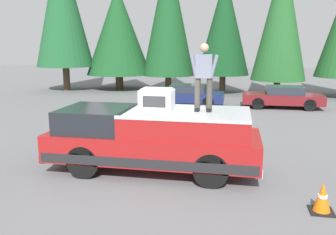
# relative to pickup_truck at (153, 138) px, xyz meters

# --- Properties ---
(ground_plane) EXTENTS (90.00, 90.00, 0.00)m
(ground_plane) POSITION_rel_pickup_truck_xyz_m (0.06, 0.07, -0.87)
(ground_plane) COLOR slate
(pickup_truck) EXTENTS (2.01, 5.54, 1.65)m
(pickup_truck) POSITION_rel_pickup_truck_xyz_m (0.00, 0.00, 0.00)
(pickup_truck) COLOR maroon
(pickup_truck) RESTS_ON ground
(compressor_unit) EXTENTS (0.65, 0.84, 0.56)m
(compressor_unit) POSITION_rel_pickup_truck_xyz_m (0.01, -0.10, 1.05)
(compressor_unit) COLOR silver
(compressor_unit) RESTS_ON pickup_truck
(person_on_truck_bed) EXTENTS (0.29, 0.72, 1.69)m
(person_on_truck_bed) POSITION_rel_pickup_truck_xyz_m (0.05, -1.29, 1.68)
(person_on_truck_bed) COLOR #423D38
(person_on_truck_bed) RESTS_ON pickup_truck
(parked_car_maroon) EXTENTS (1.64, 4.10, 1.16)m
(parked_car_maroon) POSITION_rel_pickup_truck_xyz_m (10.55, -4.52, -0.29)
(parked_car_maroon) COLOR maroon
(parked_car_maroon) RESTS_ON ground
(parked_car_navy) EXTENTS (1.64, 4.10, 1.16)m
(parked_car_navy) POSITION_rel_pickup_truck_xyz_m (10.33, 0.58, -0.29)
(parked_car_navy) COLOR navy
(parked_car_navy) RESTS_ON ground
(traffic_cone) EXTENTS (0.47, 0.47, 0.62)m
(traffic_cone) POSITION_rel_pickup_truck_xyz_m (-1.71, -3.88, -0.58)
(traffic_cone) COLOR black
(traffic_cone) RESTS_ON ground
(conifer_left) EXTENTS (3.37, 3.37, 8.85)m
(conifer_left) POSITION_rel_pickup_truck_xyz_m (14.50, -4.62, 4.09)
(conifer_left) COLOR #4C3826
(conifer_left) RESTS_ON ground
(conifer_center_left) EXTENTS (3.51, 3.51, 7.95)m
(conifer_center_left) POSITION_rel_pickup_truck_xyz_m (15.91, -1.13, 3.73)
(conifer_center_left) COLOR #4C3826
(conifer_center_left) RESTS_ON ground
(conifer_center_right) EXTENTS (3.75, 3.75, 9.95)m
(conifer_center_right) POSITION_rel_pickup_truck_xyz_m (16.69, 2.85, 4.64)
(conifer_center_right) COLOR #4C3826
(conifer_center_right) RESTS_ON ground
(conifer_right) EXTENTS (4.74, 4.74, 7.52)m
(conifer_right) POSITION_rel_pickup_truck_xyz_m (16.57, 6.58, 3.44)
(conifer_right) COLOR #4C3826
(conifer_right) RESTS_ON ground
(conifer_far_right) EXTENTS (4.03, 4.03, 10.56)m
(conifer_far_right) POSITION_rel_pickup_truck_xyz_m (15.17, 10.17, 5.26)
(conifer_far_right) COLOR #4C3826
(conifer_far_right) RESTS_ON ground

